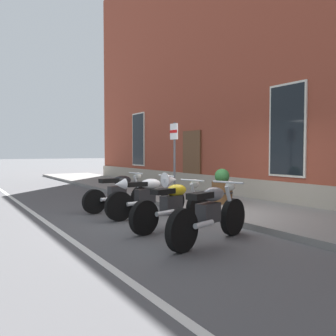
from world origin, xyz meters
TOP-DOWN VIEW (x-y plane):
  - ground_plane at (0.00, 0.00)m, footprint 140.00×140.00m
  - sidewalk at (0.00, 1.43)m, footprint 32.47×2.86m
  - lane_stripe at (0.00, -3.20)m, footprint 32.47×0.12m
  - motorcycle_black_naked at (-1.88, -1.24)m, footprint 0.62×1.99m
  - motorcycle_white_sport at (-0.66, -1.02)m, footprint 0.62×2.08m
  - motorcycle_yellow_naked at (0.63, -1.19)m, footprint 0.79×2.15m
  - motorcycle_grey_naked at (1.89, -1.26)m, footprint 0.85×2.09m
  - parking_sign at (-1.81, 0.38)m, footprint 0.36×0.07m
  - barrel_planter at (-0.89, 1.33)m, footprint 0.59×0.59m

SIDE VIEW (x-z plane):
  - ground_plane at x=0.00m, z-range 0.00..0.00m
  - lane_stripe at x=0.00m, z-range 0.00..0.01m
  - sidewalk at x=0.00m, z-range 0.00..0.12m
  - motorcycle_yellow_naked at x=0.63m, z-range 0.00..0.95m
  - motorcycle_black_naked at x=-1.88m, z-range -0.01..0.97m
  - motorcycle_grey_naked at x=1.89m, z-range -0.01..0.99m
  - barrel_planter at x=-0.89m, z-range 0.06..1.00m
  - motorcycle_white_sport at x=-0.66m, z-range 0.05..1.08m
  - parking_sign at x=-1.81m, z-range 0.46..2.66m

